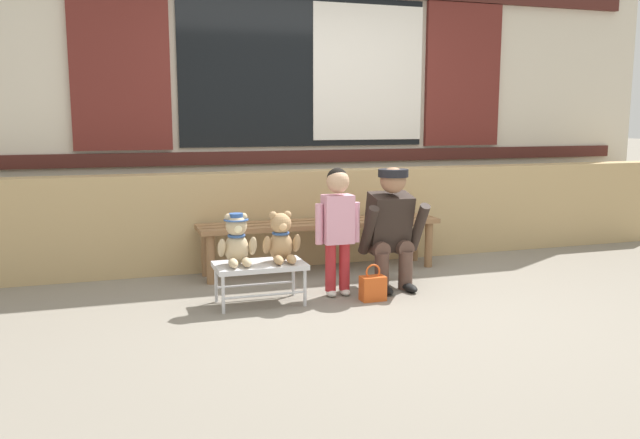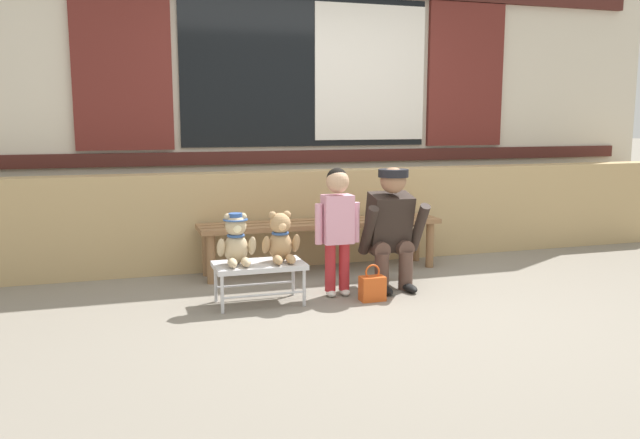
# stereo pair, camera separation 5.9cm
# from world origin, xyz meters

# --- Properties ---
(ground_plane) EXTENTS (60.00, 60.00, 0.00)m
(ground_plane) POSITION_xyz_m (0.00, 0.00, 0.00)
(ground_plane) COLOR gray
(brick_low_wall) EXTENTS (7.58, 0.25, 0.85)m
(brick_low_wall) POSITION_xyz_m (0.00, 1.43, 0.42)
(brick_low_wall) COLOR tan
(brick_low_wall) RESTS_ON ground
(shop_facade) EXTENTS (7.74, 0.26, 3.52)m
(shop_facade) POSITION_xyz_m (0.00, 1.94, 1.77)
(shop_facade) COLOR beige
(shop_facade) RESTS_ON ground
(wooden_bench_long) EXTENTS (2.10, 0.40, 0.44)m
(wooden_bench_long) POSITION_xyz_m (-0.11, 1.06, 0.37)
(wooden_bench_long) COLOR #8E6642
(wooden_bench_long) RESTS_ON ground
(small_display_bench) EXTENTS (0.64, 0.36, 0.30)m
(small_display_bench) POSITION_xyz_m (-0.83, 0.24, 0.27)
(small_display_bench) COLOR silver
(small_display_bench) RESTS_ON ground
(teddy_bear_with_hat) EXTENTS (0.28, 0.27, 0.36)m
(teddy_bear_with_hat) POSITION_xyz_m (-0.99, 0.24, 0.47)
(teddy_bear_with_hat) COLOR #CCB289
(teddy_bear_with_hat) RESTS_ON small_display_bench
(teddy_bear_plain) EXTENTS (0.28, 0.26, 0.36)m
(teddy_bear_plain) POSITION_xyz_m (-0.67, 0.24, 0.46)
(teddy_bear_plain) COLOR tan
(teddy_bear_plain) RESTS_ON small_display_bench
(child_standing) EXTENTS (0.35, 0.18, 0.96)m
(child_standing) POSITION_xyz_m (-0.23, 0.29, 0.59)
(child_standing) COLOR #B7282D
(child_standing) RESTS_ON ground
(adult_crouching) EXTENTS (0.50, 0.49, 0.95)m
(adult_crouching) POSITION_xyz_m (0.24, 0.37, 0.48)
(adult_crouching) COLOR brown
(adult_crouching) RESTS_ON ground
(handbag_on_ground) EXTENTS (0.18, 0.11, 0.27)m
(handbag_on_ground) POSITION_xyz_m (-0.03, 0.07, 0.10)
(handbag_on_ground) COLOR #DB561E
(handbag_on_ground) RESTS_ON ground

